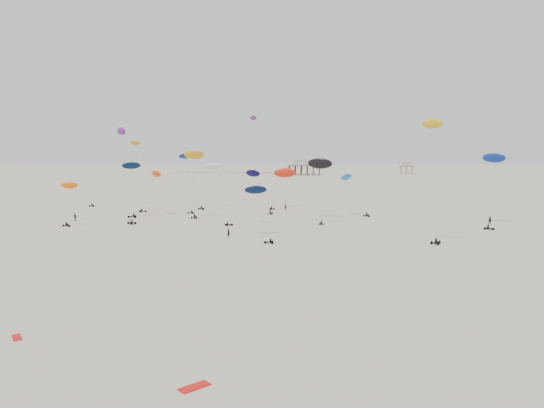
# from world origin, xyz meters

# --- Properties ---
(ground_plane) EXTENTS (900.00, 900.00, 0.00)m
(ground_plane) POSITION_xyz_m (0.00, 200.00, 0.00)
(ground_plane) COLOR beige
(pavilion_main) EXTENTS (21.00, 13.00, 9.80)m
(pavilion_main) POSITION_xyz_m (-10.00, 350.00, 4.22)
(pavilion_main) COLOR brown
(pavilion_main) RESTS_ON ground
(pavilion_small) EXTENTS (9.00, 7.00, 8.00)m
(pavilion_small) POSITION_xyz_m (60.00, 380.00, 3.49)
(pavilion_small) COLOR brown
(pavilion_small) RESTS_ON ground
(pier_fence) EXTENTS (80.20, 0.20, 1.50)m
(pier_fence) POSITION_xyz_m (-62.00, 350.00, 0.77)
(pier_fence) COLOR black
(pier_fence) RESTS_ON ground
(rig_0) EXTENTS (8.07, 7.31, 10.94)m
(rig_0) POSITION_xyz_m (14.55, 131.85, 7.33)
(rig_0) COLOR black
(rig_0) RESTS_ON ground
(rig_1) EXTENTS (4.02, 6.10, 21.66)m
(rig_1) POSITION_xyz_m (27.40, 93.70, 14.13)
(rig_1) COLOR black
(rig_1) RESTS_ON ground
(rig_2) EXTENTS (8.31, 16.46, 19.56)m
(rig_2) POSITION_xyz_m (-29.81, 140.23, 11.27)
(rig_2) COLOR black
(rig_2) RESTS_ON ground
(rig_3) EXTENTS (7.78, 9.64, 25.36)m
(rig_3) POSITION_xyz_m (-8.33, 134.46, 13.00)
(rig_3) COLOR black
(rig_3) RESTS_ON ground
(rig_4) EXTENTS (4.87, 12.35, 13.97)m
(rig_4) POSITION_xyz_m (-25.02, 146.97, 8.91)
(rig_4) COLOR black
(rig_4) RESTS_ON ground
(rig_5) EXTENTS (7.74, 7.26, 12.40)m
(rig_5) POSITION_xyz_m (-8.42, 113.32, 8.67)
(rig_5) COLOR black
(rig_5) RESTS_ON ground
(rig_6) EXTENTS (7.48, 14.99, 17.49)m
(rig_6) POSITION_xyz_m (44.64, 119.66, 11.93)
(rig_6) COLOR black
(rig_6) RESTS_ON ground
(rig_7) EXTENTS (5.22, 4.46, 18.74)m
(rig_7) POSITION_xyz_m (-40.64, 133.10, 9.84)
(rig_7) COLOR black
(rig_7) RESTS_ON ground
(rig_8) EXTENTS (7.23, 10.16, 12.27)m
(rig_8) POSITION_xyz_m (-3.94, 148.45, 8.88)
(rig_8) COLOR black
(rig_8) RESTS_ON ground
(rig_9) EXTENTS (7.16, 9.97, 12.05)m
(rig_9) POSITION_xyz_m (-34.74, 125.24, 7.70)
(rig_9) COLOR black
(rig_9) RESTS_ON ground
(rig_10) EXTENTS (3.67, 4.05, 9.47)m
(rig_10) POSITION_xyz_m (-45.77, 105.73, 5.80)
(rig_10) COLOR black
(rig_10) RESTS_ON ground
(rig_11) EXTENTS (7.04, 11.64, 12.46)m
(rig_11) POSITION_xyz_m (-3.72, 96.93, 7.13)
(rig_11) COLOR black
(rig_11) RESTS_ON ground
(rig_12) EXTENTS (9.82, 11.29, 23.41)m
(rig_12) POSITION_xyz_m (-53.33, 149.72, 18.64)
(rig_12) COLOR black
(rig_12) RESTS_ON ground
(rig_13) EXTENTS (6.55, 15.35, 16.74)m
(rig_13) POSITION_xyz_m (6.96, 125.11, 12.10)
(rig_13) COLOR black
(rig_13) RESTS_ON ground
(rig_14) EXTENTS (5.47, 5.54, 16.36)m
(rig_14) POSITION_xyz_m (-23.01, 123.25, 12.52)
(rig_14) COLOR black
(rig_14) RESTS_ON ground
(rig_15) EXTENTS (8.46, 16.01, 17.47)m
(rig_15) POSITION_xyz_m (-36.98, 118.84, 9.28)
(rig_15) COLOR black
(rig_15) RESTS_ON ground
(spectator_0) EXTENTS (0.88, 0.84, 2.00)m
(spectator_0) POSITION_xyz_m (-8.93, 94.69, 0.00)
(spectator_0) COLOR black
(spectator_0) RESTS_ON ground
(spectator_1) EXTENTS (1.12, 0.71, 2.19)m
(spectator_1) POSITION_xyz_m (43.86, 117.48, 0.00)
(spectator_1) COLOR black
(spectator_1) RESTS_ON ground
(spectator_2) EXTENTS (1.35, 0.90, 2.09)m
(spectator_2) POSITION_xyz_m (-48.24, 112.99, 0.00)
(spectator_2) COLOR black
(spectator_2) RESTS_ON ground
(spectator_3) EXTENTS (0.90, 0.87, 2.05)m
(spectator_3) POSITION_xyz_m (-2.79, 142.00, 0.00)
(spectator_3) COLOR black
(spectator_3) RESTS_ON ground
(grounded_kite_a) EXTENTS (2.13, 2.24, 0.08)m
(grounded_kite_a) POSITION_xyz_m (1.28, 33.14, 0.00)
(grounded_kite_a) COLOR red
(grounded_kite_a) RESTS_ON ground
(grounded_kite_b) EXTENTS (1.67, 1.84, 0.07)m
(grounded_kite_b) POSITION_xyz_m (-16.39, 40.66, 0.00)
(grounded_kite_b) COLOR red
(grounded_kite_b) RESTS_ON ground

